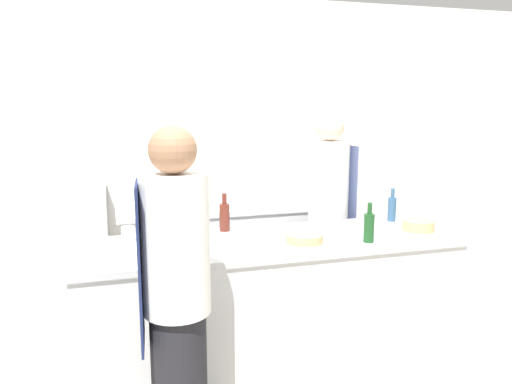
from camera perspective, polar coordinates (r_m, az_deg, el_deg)
The scene contains 15 objects.
ground_plane at distance 3.58m, azimuth 1.66°, elevation -19.16°, with size 16.00×16.00×0.00m, color #A89E8E.
wall_back at distance 5.20m, azimuth -5.55°, elevation 6.29°, with size 8.00×0.06×2.80m.
prep_counter at distance 3.38m, azimuth 1.70°, elevation -12.61°, with size 2.54×0.75×0.88m.
pass_counter at distance 4.48m, azimuth -2.79°, elevation -6.82°, with size 1.96×0.70×0.88m.
oven_range at distance 4.92m, azimuth -21.14°, elevation -5.33°, with size 0.79×0.62×0.99m.
chef_at_prep_near at distance 2.48m, azimuth -9.10°, elevation -11.68°, with size 0.35×0.33×1.66m.
chef_at_stove at distance 4.08m, azimuth 8.25°, elevation -2.64°, with size 0.35×0.33×1.68m.
bottle_olive_oil at distance 3.43m, azimuth -3.62°, elevation -2.76°, with size 0.07×0.07×0.26m.
bottle_vinegar at distance 3.21m, azimuth -10.74°, elevation -3.53°, with size 0.08×0.08×0.30m.
bottle_wine at distance 3.84m, azimuth 15.28°, elevation -1.78°, with size 0.06×0.06×0.25m.
bottle_cooking_oil at distance 3.23m, azimuth 12.79°, elevation -3.87°, with size 0.07×0.07×0.25m.
bowl_mixing_large at distance 3.18m, azimuth 5.56°, elevation -5.26°, with size 0.23×0.23×0.05m.
bowl_prep_small at distance 3.62m, azimuth 18.08°, elevation -3.65°, with size 0.22×0.22×0.07m.
cup at distance 3.27m, azimuth -14.40°, elevation -4.70°, with size 0.08×0.08×0.10m.
stockpot at distance 4.22m, azimuth -2.89°, elevation -0.52°, with size 0.27×0.27×0.17m.
Camera 1 is at (-0.97, -2.96, 1.76)m, focal length 35.00 mm.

